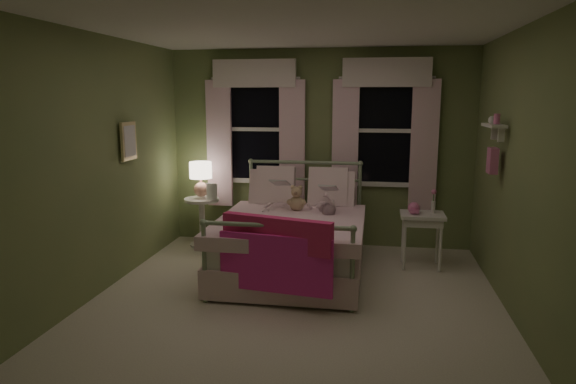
% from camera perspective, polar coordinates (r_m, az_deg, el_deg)
% --- Properties ---
extents(room_shell, '(4.20, 4.20, 4.20)m').
position_cam_1_polar(room_shell, '(4.79, 0.77, 2.36)').
color(room_shell, white).
rests_on(room_shell, ground).
extents(bed, '(1.58, 2.04, 1.18)m').
position_cam_1_polar(bed, '(5.84, 0.57, -5.33)').
color(bed, white).
rests_on(bed, ground).
extents(pink_throw, '(1.10, 0.38, 0.71)m').
position_cam_1_polar(pink_throw, '(4.80, -1.35, -6.05)').
color(pink_throw, '#E12C6B').
rests_on(pink_throw, bed).
extents(child_left, '(0.29, 0.23, 0.71)m').
position_cam_1_polar(child_left, '(6.17, -1.38, 0.70)').
color(child_left, '#F7D1DD').
rests_on(child_left, bed).
extents(child_right, '(0.44, 0.39, 0.77)m').
position_cam_1_polar(child_right, '(6.08, 3.81, 0.80)').
color(child_right, '#F7D1DD').
rests_on(child_right, bed).
extents(book_left, '(0.21, 0.13, 0.26)m').
position_cam_1_polar(book_left, '(5.92, -1.84, 0.64)').
color(book_left, beige).
rests_on(book_left, child_left).
extents(book_right, '(0.21, 0.13, 0.26)m').
position_cam_1_polar(book_right, '(5.85, 3.55, 0.07)').
color(book_right, beige).
rests_on(book_right, child_right).
extents(teddy_bear, '(0.23, 0.18, 0.31)m').
position_cam_1_polar(teddy_bear, '(5.99, 0.97, -0.90)').
color(teddy_bear, tan).
rests_on(teddy_bear, bed).
extents(nightstand_left, '(0.46, 0.46, 0.65)m').
position_cam_1_polar(nightstand_left, '(6.96, -9.54, -2.56)').
color(nightstand_left, white).
rests_on(nightstand_left, ground).
extents(table_lamp, '(0.29, 0.29, 0.46)m').
position_cam_1_polar(table_lamp, '(6.86, -9.67, 1.80)').
color(table_lamp, '#DC9982').
rests_on(table_lamp, nightstand_left).
extents(book_nightstand, '(0.22, 0.26, 0.02)m').
position_cam_1_polar(book_nightstand, '(6.81, -9.02, -0.79)').
color(book_nightstand, beige).
rests_on(book_nightstand, nightstand_left).
extents(nightstand_right, '(0.50, 0.40, 0.64)m').
position_cam_1_polar(nightstand_right, '(6.16, 14.69, -3.22)').
color(nightstand_right, white).
rests_on(nightstand_right, ground).
extents(pink_toy, '(0.14, 0.19, 0.14)m').
position_cam_1_polar(pink_toy, '(6.12, 13.83, -1.77)').
color(pink_toy, pink).
rests_on(pink_toy, nightstand_right).
extents(bud_vase, '(0.06, 0.06, 0.28)m').
position_cam_1_polar(bud_vase, '(6.17, 15.86, -0.98)').
color(bud_vase, white).
rests_on(bud_vase, nightstand_right).
extents(window_left, '(1.34, 0.13, 1.96)m').
position_cam_1_polar(window_left, '(6.91, -3.66, 7.55)').
color(window_left, black).
rests_on(window_left, room_shell).
extents(window_right, '(1.34, 0.13, 1.96)m').
position_cam_1_polar(window_right, '(6.72, 10.71, 7.31)').
color(window_right, black).
rests_on(window_right, room_shell).
extents(wall_shelf, '(0.15, 0.50, 0.60)m').
position_cam_1_polar(wall_shelf, '(5.53, 21.87, 5.04)').
color(wall_shelf, white).
rests_on(wall_shelf, room_shell).
extents(framed_picture, '(0.03, 0.32, 0.42)m').
position_cam_1_polar(framed_picture, '(5.94, -17.28, 5.43)').
color(framed_picture, beige).
rests_on(framed_picture, room_shell).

